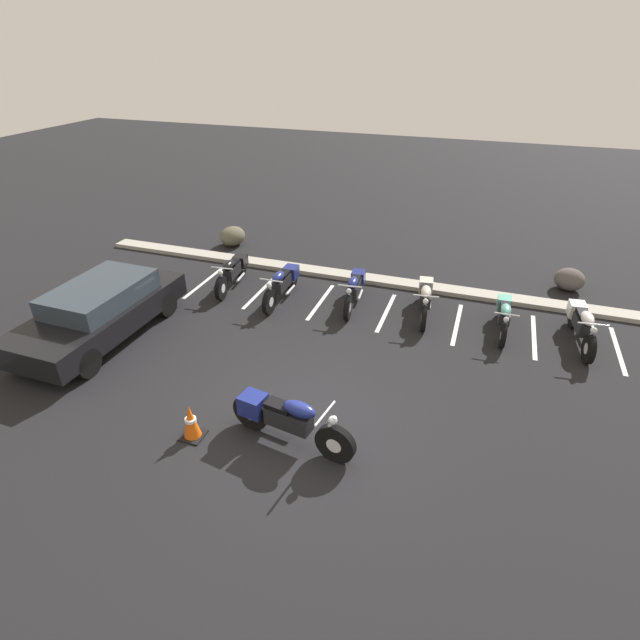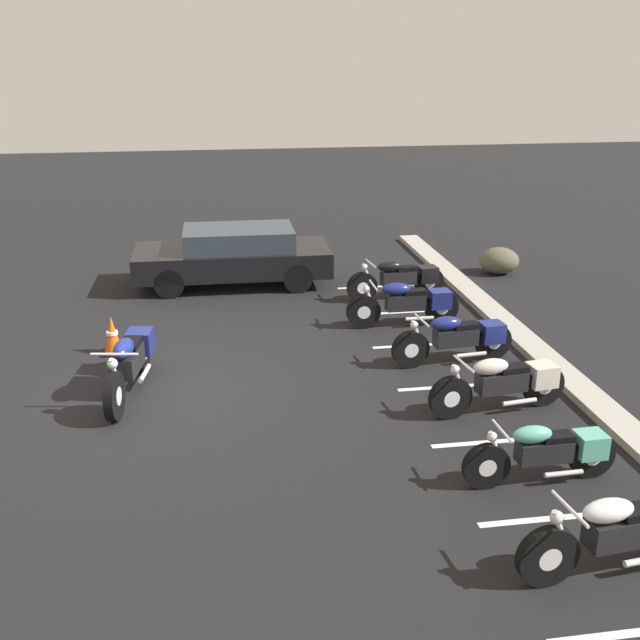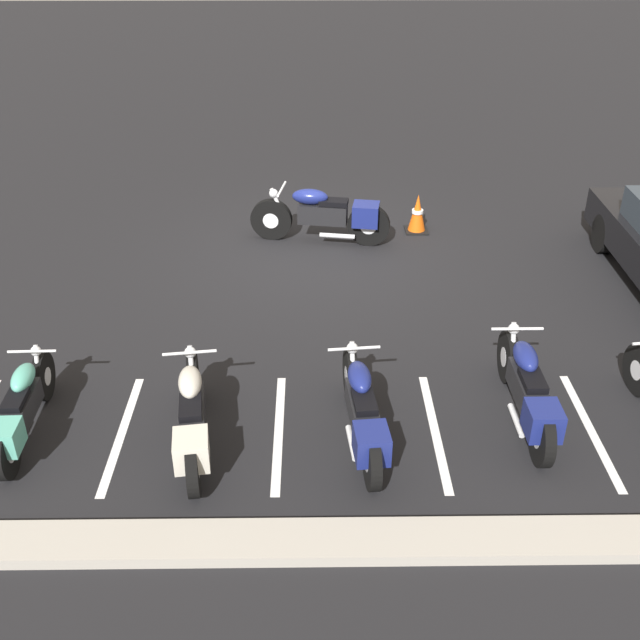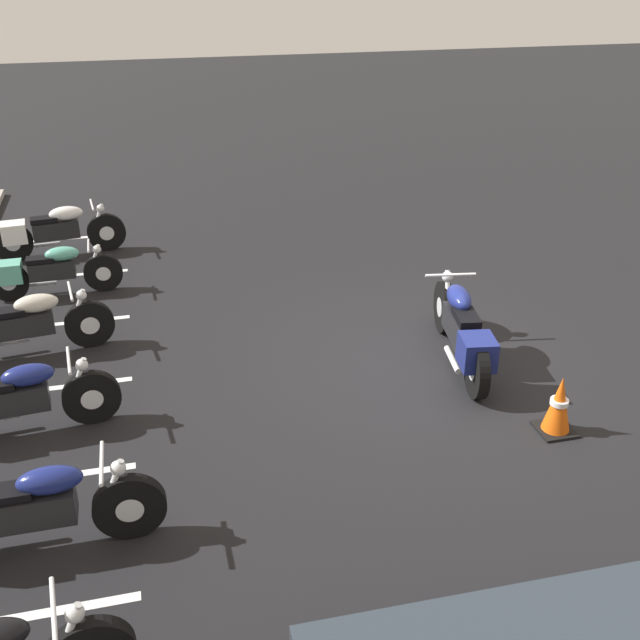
{
  "view_description": "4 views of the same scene",
  "coord_description": "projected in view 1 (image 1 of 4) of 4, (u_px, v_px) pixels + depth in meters",
  "views": [
    {
      "loc": [
        2.59,
        -6.44,
        6.22
      ],
      "look_at": [
        -0.33,
        1.97,
        1.09
      ],
      "focal_mm": 28.0,
      "sensor_mm": 36.0,
      "label": 1
    },
    {
      "loc": [
        10.78,
        0.8,
        4.98
      ],
      "look_at": [
        -0.44,
        2.55,
        0.88
      ],
      "focal_mm": 42.0,
      "sensor_mm": 36.0,
      "label": 2
    },
    {
      "loc": [
        0.14,
        11.35,
        5.42
      ],
      "look_at": [
        0.04,
        3.05,
        0.51
      ],
      "focal_mm": 42.0,
      "sensor_mm": 36.0,
      "label": 3
    },
    {
      "loc": [
        -7.75,
        3.27,
        4.81
      ],
      "look_at": [
        -0.31,
        1.44,
        0.96
      ],
      "focal_mm": 42.0,
      "sensor_mm": 36.0,
      "label": 4
    }
  ],
  "objects": [
    {
      "name": "parked_bike_4",
      "position": [
        504.0,
        315.0,
        11.85
      ],
      "size": [
        0.55,
        1.96,
        0.77
      ],
      "rotation": [
        0.0,
        0.0,
        -1.54
      ],
      "color": "black",
      "rests_on": "ground"
    },
    {
      "name": "parked_bike_3",
      "position": [
        425.0,
        297.0,
        12.55
      ],
      "size": [
        0.66,
        2.15,
        0.85
      ],
      "rotation": [
        0.0,
        0.0,
        -1.44
      ],
      "color": "black",
      "rests_on": "ground"
    },
    {
      "name": "parked_bike_1",
      "position": [
        283.0,
        283.0,
        13.25
      ],
      "size": [
        0.61,
        2.19,
        0.86
      ],
      "rotation": [
        0.0,
        0.0,
        -1.57
      ],
      "color": "black",
      "rests_on": "ground"
    },
    {
      "name": "landscape_rock_0",
      "position": [
        569.0,
        279.0,
        13.79
      ],
      "size": [
        1.06,
        1.03,
        0.61
      ],
      "primitive_type": "ellipsoid",
      "rotation": [
        0.0,
        0.0,
        2.65
      ],
      "color": "#4E4746",
      "rests_on": "ground"
    },
    {
      "name": "stall_line_0",
      "position": [
        204.0,
        283.0,
        14.3
      ],
      "size": [
        0.1,
        2.1,
        0.0
      ],
      "primitive_type": "cube",
      "color": "white",
      "rests_on": "ground"
    },
    {
      "name": "stall_line_4",
      "position": [
        457.0,
        324.0,
        12.28
      ],
      "size": [
        0.1,
        2.1,
        0.0
      ],
      "primitive_type": "cube",
      "color": "white",
      "rests_on": "ground"
    },
    {
      "name": "motorcycle_navy_featured",
      "position": [
        285.0,
        418.0,
        8.53
      ],
      "size": [
        2.39,
        0.79,
        0.94
      ],
      "rotation": [
        0.0,
        0.0,
        -0.16
      ],
      "color": "black",
      "rests_on": "ground"
    },
    {
      "name": "parked_bike_0",
      "position": [
        233.0,
        271.0,
        13.94
      ],
      "size": [
        0.64,
        2.15,
        0.85
      ],
      "rotation": [
        0.0,
        0.0,
        -1.46
      ],
      "color": "black",
      "rests_on": "ground"
    },
    {
      "name": "stall_line_5",
      "position": [
        534.0,
        336.0,
        11.78
      ],
      "size": [
        0.1,
        2.1,
        0.0
      ],
      "primitive_type": "cube",
      "color": "white",
      "rests_on": "ground"
    },
    {
      "name": "concrete_curb",
      "position": [
        381.0,
        280.0,
        14.3
      ],
      "size": [
        18.0,
        0.5,
        0.12
      ],
      "primitive_type": "cube",
      "color": "#A8A399",
      "rests_on": "ground"
    },
    {
      "name": "ground",
      "position": [
        302.0,
        425.0,
        9.11
      ],
      "size": [
        60.0,
        60.0,
        0.0
      ],
      "primitive_type": "plane",
      "color": "black"
    },
    {
      "name": "stall_line_3",
      "position": [
        386.0,
        312.0,
        12.79
      ],
      "size": [
        0.1,
        2.1,
        0.0
      ],
      "primitive_type": "cube",
      "color": "white",
      "rests_on": "ground"
    },
    {
      "name": "stall_line_2",
      "position": [
        321.0,
        302.0,
        13.29
      ],
      "size": [
        0.1,
        2.1,
        0.0
      ],
      "primitive_type": "cube",
      "color": "white",
      "rests_on": "ground"
    },
    {
      "name": "parked_bike_5",
      "position": [
        582.0,
        324.0,
        11.39
      ],
      "size": [
        0.64,
        2.19,
        0.86
      ],
      "rotation": [
        0.0,
        0.0,
        -1.47
      ],
      "color": "black",
      "rests_on": "ground"
    },
    {
      "name": "stall_line_1",
      "position": [
        260.0,
        292.0,
        13.8
      ],
      "size": [
        0.1,
        2.1,
        0.0
      ],
      "primitive_type": "cube",
      "color": "white",
      "rests_on": "ground"
    },
    {
      "name": "traffic_cone",
      "position": [
        191.0,
        422.0,
        8.71
      ],
      "size": [
        0.4,
        0.4,
        0.68
      ],
      "color": "black",
      "rests_on": "ground"
    },
    {
      "name": "car_black",
      "position": [
        100.0,
        310.0,
        11.48
      ],
      "size": [
        1.87,
        4.33,
        1.29
      ],
      "rotation": [
        0.0,
        0.0,
        -1.59
      ],
      "color": "black",
      "rests_on": "ground"
    },
    {
      "name": "landscape_rock_1",
      "position": [
        232.0,
        236.0,
        16.7
      ],
      "size": [
        0.93,
        1.05,
        0.63
      ],
      "primitive_type": "ellipsoid",
      "rotation": [
        0.0,
        0.0,
        1.38
      ],
      "color": "#555340",
      "rests_on": "ground"
    },
    {
      "name": "parked_bike_2",
      "position": [
        354.0,
        288.0,
        13.01
      ],
      "size": [
        0.61,
        2.14,
        0.84
      ],
      "rotation": [
        0.0,
        0.0,
        -1.48
      ],
      "color": "black",
      "rests_on": "ground"
    },
    {
      "name": "stall_line_6",
      "position": [
        618.0,
        350.0,
        11.27
      ],
      "size": [
        0.1,
        2.1,
        0.0
      ],
      "primitive_type": "cube",
      "color": "white",
      "rests_on": "ground"
    }
  ]
}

